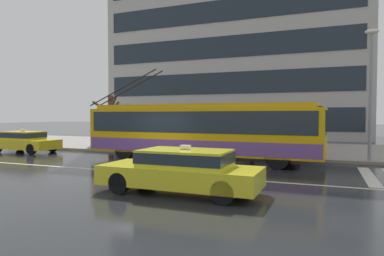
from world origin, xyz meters
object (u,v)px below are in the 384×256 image
object	(u,v)px
pedestrian_waiting_by_pole	(299,125)
street_lamp	(371,82)
street_tree_bare	(111,118)
pedestrian_at_shelter	(193,124)
bus_shelter	(209,120)
trolleybus	(201,130)
taxi_oncoming_near	(182,169)
pedestrian_approaching_curb	(158,124)
taxi_queued_behind_bus	(24,141)
pedestrian_walking_past	(251,123)

from	to	relation	value
pedestrian_waiting_by_pole	street_lamp	bearing A→B (deg)	-29.80
street_lamp	street_tree_bare	distance (m)	15.20
pedestrian_at_shelter	street_lamp	world-z (taller)	street_lamp
bus_shelter	pedestrian_at_shelter	world-z (taller)	bus_shelter
trolleybus	bus_shelter	xyz separation A→B (m)	(-0.92, 3.97, 0.43)
taxi_oncoming_near	pedestrian_waiting_by_pole	bearing A→B (deg)	77.04
bus_shelter	pedestrian_approaching_curb	size ratio (longest dim) A/B	2.16
trolleybus	pedestrian_waiting_by_pole	world-z (taller)	trolleybus
taxi_queued_behind_bus	pedestrian_waiting_by_pole	bearing A→B (deg)	15.27
bus_shelter	street_lamp	xyz separation A→B (m)	(8.52, -1.84, 1.81)
taxi_oncoming_near	pedestrian_approaching_curb	xyz separation A→B (m)	(-5.73, 9.64, 1.02)
trolleybus	taxi_oncoming_near	bearing A→B (deg)	-74.45
pedestrian_waiting_by_pole	street_tree_bare	xyz separation A→B (m)	(-11.78, -0.79, 0.38)
pedestrian_at_shelter	pedestrian_walking_past	world-z (taller)	pedestrian_walking_past
taxi_queued_behind_bus	bus_shelter	size ratio (longest dim) A/B	1.00
taxi_queued_behind_bus	bus_shelter	xyz separation A→B (m)	(10.39, 4.23, 1.26)
pedestrian_walking_past	street_tree_bare	distance (m)	9.27
pedestrian_approaching_curb	street_tree_bare	bearing A→B (deg)	176.37
trolleybus	bus_shelter	world-z (taller)	trolleybus
pedestrian_waiting_by_pole	taxi_oncoming_near	bearing A→B (deg)	-102.96
trolleybus	bus_shelter	distance (m)	4.10
taxi_oncoming_near	bus_shelter	xyz separation A→B (m)	(-2.77, 10.62, 1.26)
bus_shelter	pedestrian_walking_past	distance (m)	2.83
pedestrian_at_shelter	pedestrian_waiting_by_pole	bearing A→B (deg)	14.95
pedestrian_waiting_by_pole	pedestrian_walking_past	bearing A→B (deg)	-162.06
pedestrian_approaching_curb	pedestrian_walking_past	world-z (taller)	pedestrian_walking_past
bus_shelter	pedestrian_walking_past	xyz separation A→B (m)	(2.71, -0.78, -0.18)
street_tree_bare	street_lamp	bearing A→B (deg)	-4.14
trolleybus	pedestrian_at_shelter	world-z (taller)	trolleybus
taxi_oncoming_near	pedestrian_walking_past	world-z (taller)	pedestrian_walking_past
bus_shelter	taxi_queued_behind_bus	bearing A→B (deg)	-157.88
taxi_queued_behind_bus	bus_shelter	world-z (taller)	bus_shelter
pedestrian_walking_past	street_tree_bare	size ratio (longest dim) A/B	0.59
pedestrian_at_shelter	street_tree_bare	xyz separation A→B (m)	(-6.07, 0.73, 0.32)
taxi_oncoming_near	street_lamp	size ratio (longest dim) A/B	0.77
taxi_queued_behind_bus	street_tree_bare	distance (m)	5.36
pedestrian_approaching_curb	street_lamp	xyz separation A→B (m)	(11.47, -0.86, 2.05)
pedestrian_waiting_by_pole	pedestrian_at_shelter	bearing A→B (deg)	-165.05
trolleybus	pedestrian_at_shelter	size ratio (longest dim) A/B	6.24
pedestrian_walking_past	street_tree_bare	world-z (taller)	street_tree_bare
bus_shelter	pedestrian_waiting_by_pole	world-z (taller)	bus_shelter
bus_shelter	pedestrian_at_shelter	xyz separation A→B (m)	(-0.48, -1.49, -0.21)
taxi_queued_behind_bus	street_lamp	bearing A→B (deg)	7.18
taxi_queued_behind_bus	street_lamp	world-z (taller)	street_lamp
taxi_queued_behind_bus	bus_shelter	distance (m)	11.29
pedestrian_waiting_by_pole	street_tree_bare	bearing A→B (deg)	-176.14
street_lamp	street_tree_bare	size ratio (longest dim) A/B	1.77
pedestrian_at_shelter	pedestrian_walking_past	size ratio (longest dim) A/B	0.97
pedestrian_walking_past	street_lamp	bearing A→B (deg)	-10.43
taxi_queued_behind_bus	pedestrian_waiting_by_pole	distance (m)	16.22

